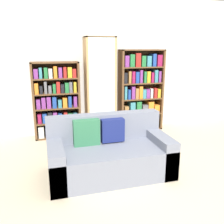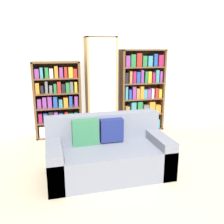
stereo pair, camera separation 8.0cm
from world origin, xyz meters
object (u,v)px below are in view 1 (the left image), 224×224
object	(u,v)px
display_cabinet	(100,87)
wine_bottle	(139,140)
couch	(109,154)
bookshelf_left	(56,101)
bookshelf_right	(140,92)

from	to	relation	value
display_cabinet	wine_bottle	size ratio (longest dim) A/B	5.26
couch	bookshelf_left	size ratio (longest dim) A/B	1.13
bookshelf_right	wine_bottle	bearing A→B (deg)	-112.59
bookshelf_left	wine_bottle	xyz separation A→B (m)	(1.31, -1.03, -0.56)
couch	wine_bottle	size ratio (longest dim) A/B	4.53
couch	display_cabinet	bearing A→B (deg)	80.69
bookshelf_left	wine_bottle	size ratio (longest dim) A/B	4.00
display_cabinet	bookshelf_right	bearing A→B (deg)	1.01
bookshelf_right	wine_bottle	xyz separation A→B (m)	(-0.43, -1.03, -0.67)
couch	bookshelf_right	xyz separation A→B (m)	(1.15, 1.72, 0.54)
couch	bookshelf_right	world-z (taller)	bookshelf_right
couch	bookshelf_right	bearing A→B (deg)	56.14
display_cabinet	bookshelf_right	xyz separation A→B (m)	(0.87, 0.02, -0.14)
couch	wine_bottle	xyz separation A→B (m)	(0.73, 0.69, -0.13)
bookshelf_left	display_cabinet	distance (m)	0.90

